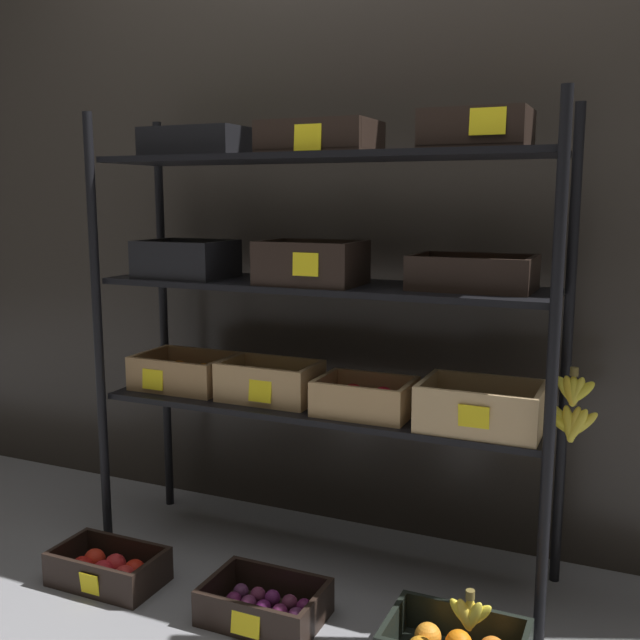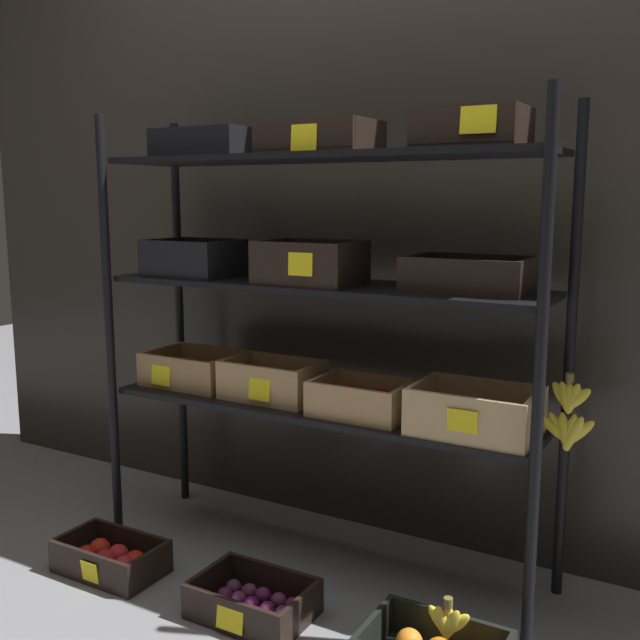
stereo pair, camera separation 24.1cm
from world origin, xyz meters
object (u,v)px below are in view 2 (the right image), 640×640
Objects in this scene: crate_ground_apple_red at (111,559)px; crate_ground_plum at (253,603)px; display_rack at (321,290)px; banana_bunch_loose at (448,622)px.

crate_ground_plum is (0.56, 0.02, -0.01)m from crate_ground_apple_red.
crate_ground_apple_red is (-0.58, -0.41, -0.90)m from display_rack.
banana_bunch_loose reaches higher than crate_ground_plum.
banana_bunch_loose is at bearing -0.19° from crate_ground_plum.
crate_ground_apple_red reaches higher than crate_ground_plum.
display_rack is at bearing 35.34° from crate_ground_apple_red.
crate_ground_apple_red is 1.02× the size of crate_ground_plum.
display_rack is 1.14m from crate_ground_apple_red.
crate_ground_apple_red is at bearing -178.20° from crate_ground_plum.
crate_ground_plum is at bearing 1.80° from crate_ground_apple_red.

